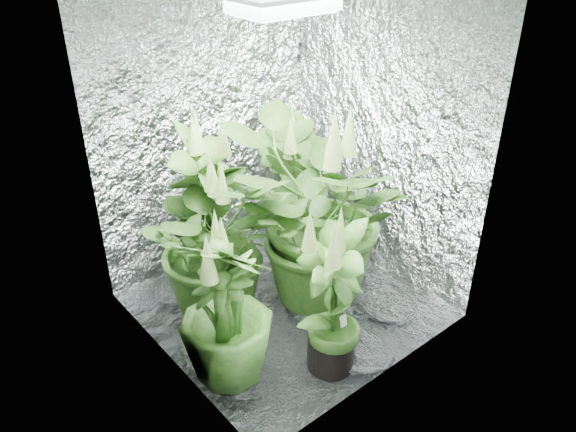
{
  "coord_description": "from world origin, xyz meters",
  "views": [
    {
      "loc": [
        -1.81,
        -2.21,
        2.26
      ],
      "look_at": [
        0.03,
        0.0,
        0.64
      ],
      "focal_mm": 35.0,
      "sensor_mm": 36.0,
      "label": 1
    }
  ],
  "objects_px": {
    "plant_b": "(209,212)",
    "circulation_fan": "(319,233)",
    "plant_c": "(292,186)",
    "plant_f": "(333,300)",
    "plant_a": "(215,242)",
    "plant_d": "(226,312)",
    "plant_e": "(320,217)",
    "grow_lamp": "(284,4)"
  },
  "relations": [
    {
      "from": "grow_lamp",
      "to": "circulation_fan",
      "type": "distance_m",
      "value": 1.81
    },
    {
      "from": "plant_e",
      "to": "circulation_fan",
      "type": "relative_size",
      "value": 3.59
    },
    {
      "from": "plant_b",
      "to": "plant_d",
      "type": "relative_size",
      "value": 1.24
    },
    {
      "from": "plant_f",
      "to": "circulation_fan",
      "type": "distance_m",
      "value": 1.21
    },
    {
      "from": "circulation_fan",
      "to": "plant_b",
      "type": "bearing_deg",
      "value": -173.94
    },
    {
      "from": "plant_a",
      "to": "plant_c",
      "type": "bearing_deg",
      "value": 20.14
    },
    {
      "from": "plant_d",
      "to": "plant_e",
      "type": "distance_m",
      "value": 0.86
    },
    {
      "from": "plant_a",
      "to": "plant_d",
      "type": "height_order",
      "value": "plant_a"
    },
    {
      "from": "plant_c",
      "to": "plant_f",
      "type": "bearing_deg",
      "value": -120.77
    },
    {
      "from": "plant_c",
      "to": "plant_e",
      "type": "height_order",
      "value": "plant_e"
    },
    {
      "from": "plant_a",
      "to": "plant_b",
      "type": "bearing_deg",
      "value": 64.81
    },
    {
      "from": "plant_f",
      "to": "grow_lamp",
      "type": "bearing_deg",
      "value": 75.96
    },
    {
      "from": "plant_d",
      "to": "plant_f",
      "type": "relative_size",
      "value": 0.99
    },
    {
      "from": "plant_e",
      "to": "circulation_fan",
      "type": "distance_m",
      "value": 0.74
    },
    {
      "from": "grow_lamp",
      "to": "plant_b",
      "type": "bearing_deg",
      "value": 116.11
    },
    {
      "from": "grow_lamp",
      "to": "plant_c",
      "type": "distance_m",
      "value": 1.55
    },
    {
      "from": "plant_e",
      "to": "grow_lamp",
      "type": "bearing_deg",
      "value": 155.8
    },
    {
      "from": "grow_lamp",
      "to": "plant_c",
      "type": "relative_size",
      "value": 0.47
    },
    {
      "from": "plant_a",
      "to": "plant_e",
      "type": "xyz_separation_m",
      "value": [
        0.54,
        -0.32,
        0.11
      ]
    },
    {
      "from": "plant_a",
      "to": "plant_f",
      "type": "bearing_deg",
      "value": -75.94
    },
    {
      "from": "plant_c",
      "to": "circulation_fan",
      "type": "bearing_deg",
      "value": -70.12
    },
    {
      "from": "plant_f",
      "to": "plant_b",
      "type": "bearing_deg",
      "value": 94.81
    },
    {
      "from": "plant_a",
      "to": "plant_b",
      "type": "xyz_separation_m",
      "value": [
        0.11,
        0.24,
        0.06
      ]
    },
    {
      "from": "grow_lamp",
      "to": "plant_b",
      "type": "height_order",
      "value": "grow_lamp"
    },
    {
      "from": "plant_f",
      "to": "circulation_fan",
      "type": "relative_size",
      "value": 2.73
    },
    {
      "from": "plant_f",
      "to": "circulation_fan",
      "type": "height_order",
      "value": "plant_f"
    },
    {
      "from": "plant_d",
      "to": "plant_e",
      "type": "height_order",
      "value": "plant_e"
    },
    {
      "from": "plant_a",
      "to": "plant_c",
      "type": "height_order",
      "value": "same"
    },
    {
      "from": "plant_b",
      "to": "plant_f",
      "type": "height_order",
      "value": "plant_b"
    },
    {
      "from": "plant_b",
      "to": "plant_e",
      "type": "xyz_separation_m",
      "value": [
        0.43,
        -0.56,
        0.06
      ]
    },
    {
      "from": "grow_lamp",
      "to": "plant_a",
      "type": "xyz_separation_m",
      "value": [
        -0.34,
        0.23,
        -1.32
      ]
    },
    {
      "from": "plant_e",
      "to": "plant_c",
      "type": "bearing_deg",
      "value": 63.17
    },
    {
      "from": "plant_a",
      "to": "plant_b",
      "type": "height_order",
      "value": "plant_b"
    },
    {
      "from": "plant_d",
      "to": "plant_f",
      "type": "bearing_deg",
      "value": -30.88
    },
    {
      "from": "plant_b",
      "to": "circulation_fan",
      "type": "distance_m",
      "value": 0.93
    },
    {
      "from": "grow_lamp",
      "to": "plant_c",
      "type": "height_order",
      "value": "grow_lamp"
    },
    {
      "from": "plant_b",
      "to": "plant_d",
      "type": "bearing_deg",
      "value": -117.33
    },
    {
      "from": "plant_e",
      "to": "plant_f",
      "type": "relative_size",
      "value": 1.32
    },
    {
      "from": "plant_a",
      "to": "plant_d",
      "type": "relative_size",
      "value": 1.13
    },
    {
      "from": "plant_a",
      "to": "circulation_fan",
      "type": "distance_m",
      "value": 1.01
    },
    {
      "from": "grow_lamp",
      "to": "plant_b",
      "type": "relative_size",
      "value": 0.41
    },
    {
      "from": "plant_d",
      "to": "grow_lamp",
      "type": "bearing_deg",
      "value": 24.69
    }
  ]
}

